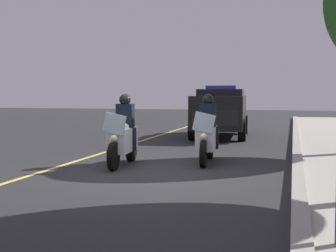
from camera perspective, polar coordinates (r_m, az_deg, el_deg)
The scene contains 6 objects.
ground_plane at distance 10.20m, azimuth -2.71°, elevation -5.74°, with size 80.00×80.00×0.00m, color #28282B.
curb_strip at distance 9.71m, azimuth 15.71°, elevation -5.94°, with size 48.00×0.24×0.15m, color #9E9B93.
lane_stripe_center at distance 11.10m, azimuth -13.92°, elevation -5.05°, with size 48.00×0.12×0.01m, color #E0D14C.
police_motorcycle_lead_left at distance 11.15m, azimuth -5.55°, elevation -1.30°, with size 2.14×0.62×1.72m.
police_motorcycle_lead_right at distance 11.58m, azimuth 4.81°, elevation -1.10°, with size 2.14×0.62×1.72m.
police_suv at distance 18.60m, azimuth 6.49°, elevation 1.94°, with size 5.03×2.36×2.05m.
Camera 1 is at (9.57, 3.09, 1.73)m, focal length 49.52 mm.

